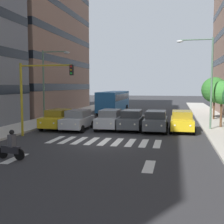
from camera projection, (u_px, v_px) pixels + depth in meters
ground_plane at (105, 142)px, 19.91m from camera, size 180.00×180.00×0.00m
building_right_block_0 at (29, 25)px, 42.60m from camera, size 12.01×21.19×25.33m
crosswalk_markings at (105, 142)px, 19.91m from camera, size 7.65×2.80×0.01m
lane_arrow_0 at (149, 166)px, 13.81m from camera, size 0.50×2.20×0.01m
lane_arrow_1 at (15, 158)px, 15.30m from camera, size 0.50×2.20×0.01m
car_0 at (182, 121)px, 24.18m from camera, size 2.02×4.44×1.72m
car_1 at (156, 121)px, 24.25m from camera, size 2.02×4.44×1.72m
car_2 at (132, 120)px, 25.03m from camera, size 2.02×4.44×1.72m
car_3 at (110, 119)px, 25.45m from camera, size 2.02×4.44×1.72m
car_4 at (78, 120)px, 25.04m from camera, size 2.02×4.44×1.72m
car_5 at (58, 119)px, 25.74m from camera, size 2.02×4.44×1.72m
bus_behind_traffic at (114, 100)px, 39.62m from camera, size 2.78×10.50×3.00m
motorcycle_with_rider at (11, 147)px, 15.05m from camera, size 1.69×0.43×1.57m
traffic_light_gantry at (36, 87)px, 21.55m from camera, size 4.24×0.36×5.50m
street_lamp_left at (206, 74)px, 24.40m from camera, size 3.04×0.28×7.68m
street_lamp_right at (48, 79)px, 27.61m from camera, size 2.77×0.28×6.99m
street_tree_1 at (222, 93)px, 25.53m from camera, size 2.06×2.06×4.09m
street_tree_2 at (214, 90)px, 31.67m from camera, size 2.79×2.79×4.60m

